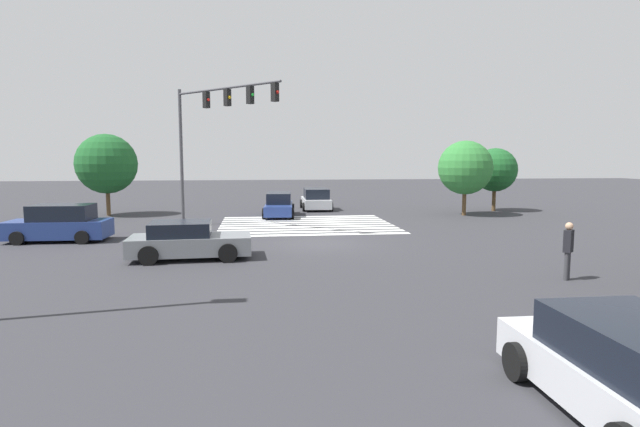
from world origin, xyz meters
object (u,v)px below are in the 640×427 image
tree_corner_b (106,164)px  car_0 (60,224)px  traffic_signal_mast (213,121)px  car_4 (279,205)px  car_2 (188,241)px  pedestrian (568,248)px  car_3 (631,371)px  tree_corner_a (465,168)px  tree_corner_c (495,170)px  car_1 (316,200)px

tree_corner_b → car_0: bearing=94.8°
traffic_signal_mast → car_4: traffic_signal_mast is taller
car_2 → car_4: 14.03m
tree_corner_b → car_4: bearing=171.6°
pedestrian → tree_corner_b: 27.83m
car_2 → pedestrian: bearing=-24.6°
car_3 → car_0: bearing=40.2°
traffic_signal_mast → car_3: (-7.62, 20.30, -4.96)m
car_0 → tree_corner_a: bearing=-159.7°
traffic_signal_mast → car_3: bearing=-24.4°
traffic_signal_mast → car_2: size_ratio=1.65×
traffic_signal_mast → car_0: 8.78m
tree_corner_c → car_0: bearing=21.4°
tree_corner_b → car_3: bearing=118.6°
car_0 → car_3: car_0 is taller
car_1 → pedestrian: bearing=-165.5°
tree_corner_a → car_3: bearing=72.1°
car_4 → tree_corner_c: 15.53m
traffic_signal_mast → tree_corner_b: bearing=-179.7°
pedestrian → car_1: bearing=-28.6°
car_2 → tree_corner_c: (-19.23, -14.74, 2.25)m
tree_corner_b → car_1: bearing=-171.4°
pedestrian → tree_corner_c: bearing=-62.3°
car_3 → tree_corner_a: bearing=-17.2°
car_2 → tree_corner_b: (7.21, -15.12, 2.71)m
tree_corner_b → car_2: bearing=115.5°
car_4 → pedestrian: size_ratio=2.69×
car_1 → car_3: bearing=-176.8°
pedestrian → car_2: bearing=26.2°
car_0 → pedestrian: (-18.43, 9.50, 0.23)m
car_1 → tree_corner_c: (-12.47, 2.51, 2.19)m
car_4 → tree_corner_a: 12.41m
car_3 → tree_corner_b: 31.73m
tree_corner_c → car_4: bearing=4.7°
tree_corner_b → pedestrian: bearing=134.1°
traffic_signal_mast → tree_corner_a: size_ratio=1.53×
traffic_signal_mast → pedestrian: 17.77m
pedestrian → tree_corner_b: tree_corner_b is taller
tree_corner_a → tree_corner_b: bearing=-6.7°
traffic_signal_mast → car_2: bearing=-47.4°
traffic_signal_mast → tree_corner_a: (-15.71, -4.72, -2.55)m
car_2 → tree_corner_c: tree_corner_c is taller
car_0 → pedestrian: 20.74m
traffic_signal_mast → pedestrian: traffic_signal_mast is taller
pedestrian → car_3: bearing=109.9°
traffic_signal_mast → pedestrian: size_ratio=4.17×
car_2 → tree_corner_b: 16.97m
pedestrian → traffic_signal_mast: bearing=1.1°
car_0 → tree_corner_b: 10.76m
car_0 → car_4: bearing=-138.1°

